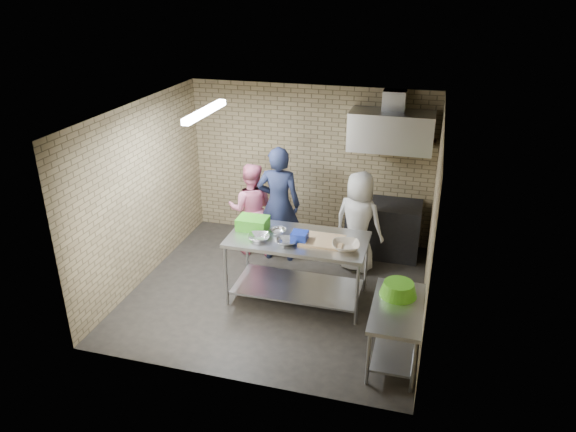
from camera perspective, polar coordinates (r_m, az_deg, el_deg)
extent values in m
plane|color=black|center=(8.08, -1.07, -7.96)|extent=(4.20, 4.20, 0.00)
plane|color=black|center=(7.03, -1.24, 11.06)|extent=(4.20, 4.20, 0.00)
cube|color=#98865F|center=(9.26, 2.39, 5.59)|extent=(4.20, 0.06, 2.70)
cube|color=#98865F|center=(5.77, -6.85, -6.69)|extent=(4.20, 0.06, 2.70)
cube|color=#98865F|center=(8.26, -15.28, 2.38)|extent=(0.06, 4.00, 2.70)
cube|color=#98865F|center=(7.18, 15.13, -0.91)|extent=(0.06, 4.00, 2.70)
cube|color=silver|center=(7.67, 1.03, -5.60)|extent=(1.94, 0.97, 0.97)
cube|color=silver|center=(6.71, 11.35, -12.07)|extent=(0.60, 1.20, 0.75)
cube|color=black|center=(9.08, 10.10, -1.30)|extent=(1.20, 0.70, 0.90)
cube|color=silver|center=(8.56, 10.94, 8.87)|extent=(1.30, 0.60, 0.60)
cube|color=#A5A8AD|center=(8.61, 11.27, 12.01)|extent=(0.35, 0.30, 0.30)
cube|color=#3F2B19|center=(8.78, 12.93, 7.85)|extent=(0.80, 0.20, 0.04)
cube|color=white|center=(7.38, -8.84, 10.94)|extent=(0.10, 1.25, 0.08)
cube|color=green|center=(7.69, -3.77, -0.77)|extent=(0.43, 0.32, 0.17)
cube|color=#172FAD|center=(7.31, 1.24, -2.24)|extent=(0.22, 0.22, 0.14)
cube|color=tan|center=(7.35, 3.66, -2.63)|extent=(0.59, 0.45, 0.03)
imported|color=silver|center=(7.38, -3.09, -2.30)|extent=(0.36, 0.36, 0.07)
imported|color=silver|center=(7.54, -1.05, -1.67)|extent=(0.27, 0.27, 0.07)
imported|color=#AAADB0|center=(7.26, -0.14, -2.76)|extent=(0.33, 0.33, 0.07)
imported|color=beige|center=(7.17, 6.19, -3.19)|extent=(0.44, 0.44, 0.09)
cylinder|color=#B22619|center=(8.76, 11.35, 8.71)|extent=(0.07, 0.07, 0.18)
cylinder|color=green|center=(8.75, 13.97, 8.34)|extent=(0.06, 0.06, 0.15)
imported|color=#151B34|center=(8.56, -1.00, 1.24)|extent=(0.74, 0.53, 1.92)
imported|color=pink|center=(8.86, -3.96, 0.76)|extent=(0.86, 0.73, 1.57)
imported|color=silver|center=(8.38, 7.52, -0.62)|extent=(0.91, 0.72, 1.62)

